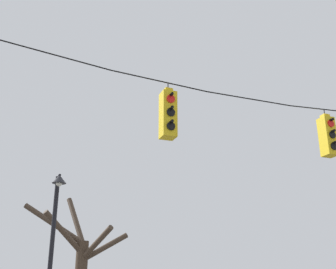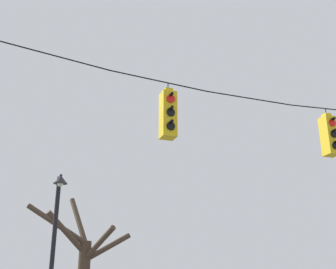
{
  "view_description": "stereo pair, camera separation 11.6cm",
  "coord_description": "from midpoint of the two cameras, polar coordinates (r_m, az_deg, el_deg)",
  "views": [
    {
      "loc": [
        -5.42,
        -8.39,
        1.98
      ],
      "look_at": [
        -2.25,
        0.04,
        5.21
      ],
      "focal_mm": 45.0,
      "sensor_mm": 36.0,
      "label": 1
    },
    {
      "loc": [
        -5.32,
        -8.43,
        1.98
      ],
      "look_at": [
        -2.25,
        0.04,
        5.21
      ],
      "focal_mm": 45.0,
      "sensor_mm": 36.0,
      "label": 2
    }
  ],
  "objects": [
    {
      "name": "span_wire",
      "position": [
        11.08,
        11.37,
        6.05
      ],
      "size": [
        17.01,
        0.03,
        0.82
      ],
      "color": "black"
    },
    {
      "name": "traffic_light_near_right_pole",
      "position": [
        9.75,
        0.34,
        2.75
      ],
      "size": [
        0.34,
        0.58,
        1.37
      ],
      "color": "yellow"
    },
    {
      "name": "street_lamp",
      "position": [
        11.61,
        -14.81,
        -13.15
      ],
      "size": [
        0.37,
        0.66,
        4.79
      ],
      "color": "black",
      "rests_on": "ground_plane"
    },
    {
      "name": "traffic_light_over_intersection",
      "position": [
        12.03,
        21.24,
        -0.14
      ],
      "size": [
        0.34,
        0.58,
        1.32
      ],
      "color": "yellow"
    },
    {
      "name": "bare_tree",
      "position": [
        16.78,
        -11.46,
        -17.26
      ],
      "size": [
        4.02,
        3.05,
        5.41
      ],
      "color": "#423326",
      "rests_on": "ground_plane"
    }
  ]
}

